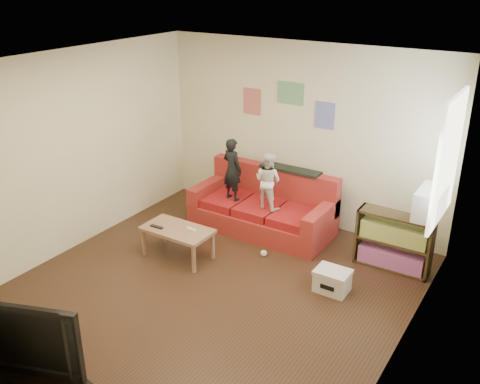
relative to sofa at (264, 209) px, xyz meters
The scene contains 16 objects.
room_shell 2.21m from the sofa, 81.61° to the right, with size 4.52×5.02×2.72m.
sofa is the anchor object (origin of this frame).
child_a 0.77m from the sofa, 159.28° to the right, with size 0.34×0.22×0.94m, color black.
child_b 0.59m from the sofa, 49.16° to the right, with size 0.40×0.31×0.83m, color white.
coffee_table 1.48m from the sofa, 111.84° to the right, with size 0.94×0.52×0.42m.
remote 1.70m from the sofa, 118.20° to the right, with size 0.19×0.05×0.02m, color black.
game_controller 1.37m from the sofa, 104.83° to the right, with size 0.15×0.04×0.03m, color silver.
bookshelf 1.99m from the sofa, ahead, with size 0.96×0.29×0.77m.
window 2.85m from the sofa, ahead, with size 0.04×1.08×1.48m, color white.
ac_unit 2.52m from the sofa, ahead, with size 0.28×0.55×0.35m, color #B7B2A3.
artwork_left 1.65m from the sofa, 135.26° to the left, with size 0.30×0.01×0.40m, color #D87266.
artwork_center 1.74m from the sofa, 81.52° to the left, with size 0.42×0.01×0.32m, color #72B27F.
artwork_right 1.63m from the sofa, 41.53° to the left, with size 0.30×0.01×0.38m, color #727FCC.
file_box 1.87m from the sofa, 33.94° to the right, with size 0.41×0.31×0.29m.
television 4.21m from the sofa, 89.11° to the right, with size 1.18×0.16×0.68m, color black.
tissue 0.91m from the sofa, 60.16° to the right, with size 0.09×0.09×0.09m, color silver.
Camera 1 is at (3.27, -4.38, 3.64)m, focal length 40.00 mm.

